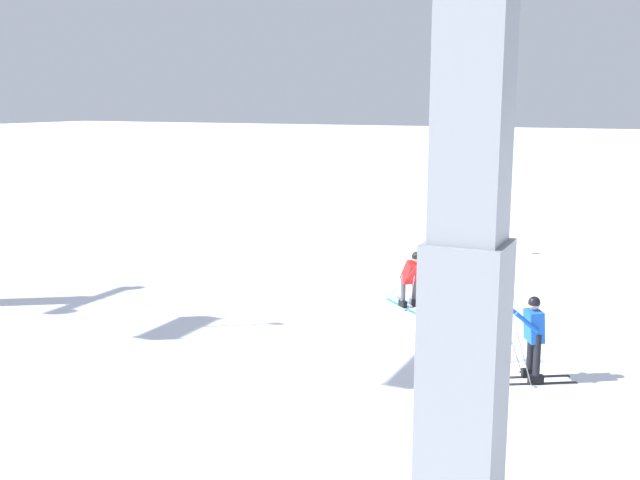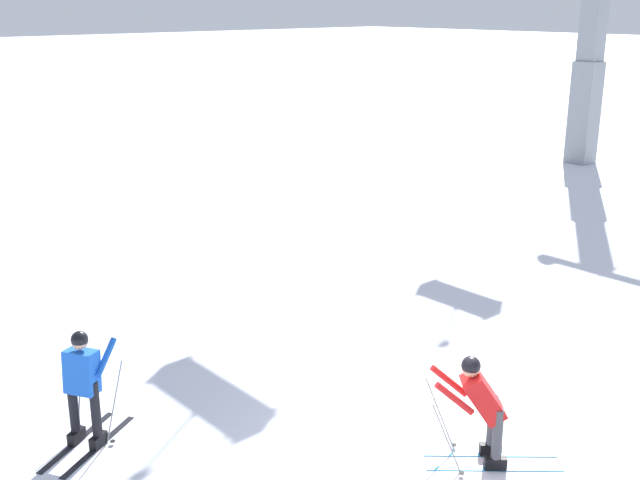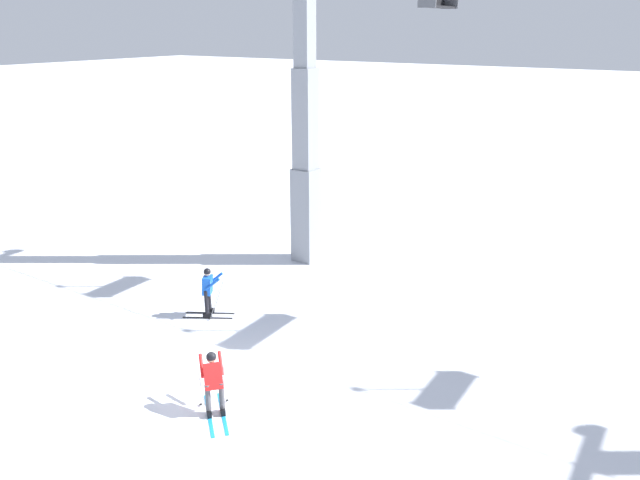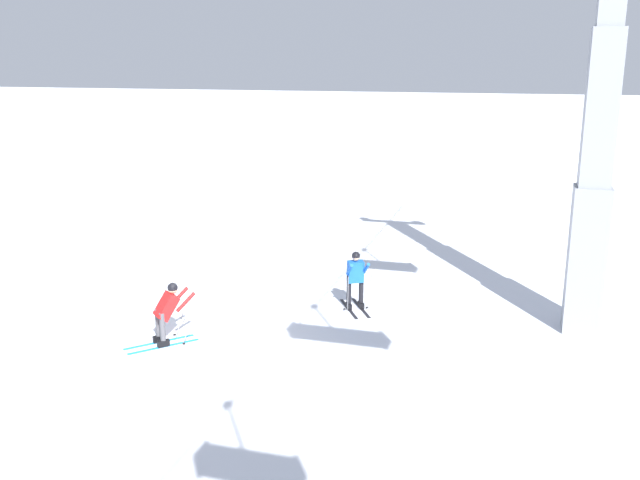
{
  "view_description": "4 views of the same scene",
  "coord_description": "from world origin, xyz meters",
  "px_view_note": "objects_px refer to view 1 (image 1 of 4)",
  "views": [
    {
      "loc": [
        -5.26,
        16.7,
        5.18
      ],
      "look_at": [
        1.29,
        2.78,
        2.27
      ],
      "focal_mm": 41.64,
      "sensor_mm": 36.0,
      "label": 1
    },
    {
      "loc": [
        -6.93,
        -5.81,
        5.69
      ],
      "look_at": [
        -0.45,
        1.53,
        2.66
      ],
      "focal_mm": 43.34,
      "sensor_mm": 36.0,
      "label": 2
    },
    {
      "loc": [
        9.2,
        -9.87,
        8.8
      ],
      "look_at": [
        1.18,
        2.75,
        3.51
      ],
      "focal_mm": 34.26,
      "sensor_mm": 36.0,
      "label": 3
    },
    {
      "loc": [
        14.36,
        7.26,
        6.64
      ],
      "look_at": [
        -0.49,
        2.9,
        2.62
      ],
      "focal_mm": 39.3,
      "sensor_mm": 36.0,
      "label": 4
    }
  ],
  "objects_px": {
    "trail_marker_pole": "(475,221)",
    "skier_distant_uphill": "(533,333)",
    "skier_carving_main": "(413,275)",
    "lift_tower_near": "(472,140)"
  },
  "relations": [
    {
      "from": "skier_carving_main",
      "to": "lift_tower_near",
      "type": "distance_m",
      "value": 10.95
    },
    {
      "from": "lift_tower_near",
      "to": "trail_marker_pole",
      "type": "height_order",
      "value": "lift_tower_near"
    },
    {
      "from": "skier_carving_main",
      "to": "skier_distant_uphill",
      "type": "distance_m",
      "value": 5.17
    },
    {
      "from": "trail_marker_pole",
      "to": "skier_carving_main",
      "type": "bearing_deg",
      "value": 91.24
    },
    {
      "from": "trail_marker_pole",
      "to": "skier_distant_uphill",
      "type": "bearing_deg",
      "value": 108.88
    },
    {
      "from": "trail_marker_pole",
      "to": "skier_distant_uphill",
      "type": "distance_m",
      "value": 11.49
    },
    {
      "from": "skier_carving_main",
      "to": "trail_marker_pole",
      "type": "distance_m",
      "value": 7.13
    },
    {
      "from": "skier_carving_main",
      "to": "skier_distant_uphill",
      "type": "height_order",
      "value": "skier_distant_uphill"
    },
    {
      "from": "lift_tower_near",
      "to": "trail_marker_pole",
      "type": "xyz_separation_m",
      "value": [
        3.85,
        -16.66,
        -3.57
      ]
    },
    {
      "from": "lift_tower_near",
      "to": "trail_marker_pole",
      "type": "relative_size",
      "value": 5.24
    }
  ]
}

